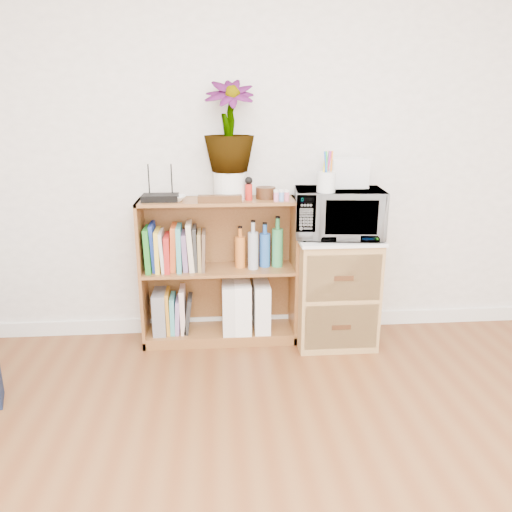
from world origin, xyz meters
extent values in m
cube|color=white|center=(0.00, 2.24, 0.05)|extent=(4.00, 0.02, 0.10)
cube|color=brown|center=(-0.35, 2.10, 0.47)|extent=(1.00, 0.30, 0.95)
cube|color=#9E7542|center=(0.40, 2.02, 0.35)|extent=(0.50, 0.45, 0.70)
imported|color=silver|center=(0.40, 2.02, 0.87)|extent=(0.58, 0.42, 0.30)
cylinder|color=silver|center=(0.29, 1.90, 1.08)|extent=(0.11, 0.11, 0.12)
cube|color=white|center=(0.47, 2.11, 1.11)|extent=(0.23, 0.19, 0.18)
cube|color=black|center=(-0.70, 2.08, 0.97)|extent=(0.22, 0.15, 0.04)
imported|color=white|center=(-0.61, 2.07, 0.97)|extent=(0.13, 0.13, 0.03)
cylinder|color=white|center=(-0.27, 2.12, 1.03)|extent=(0.20, 0.20, 0.17)
imported|color=#2A692A|center=(-0.27, 2.12, 1.39)|extent=(0.31, 0.31, 0.55)
cube|color=#3C2410|center=(-0.34, 2.00, 0.97)|extent=(0.27, 0.07, 0.04)
cylinder|color=red|center=(-0.16, 2.06, 1.00)|extent=(0.04, 0.04, 0.10)
cylinder|color=#341F0E|center=(-0.05, 2.11, 0.99)|extent=(0.12, 0.12, 0.07)
cube|color=pink|center=(0.04, 2.01, 0.98)|extent=(0.11, 0.04, 0.06)
cube|color=slate|center=(-0.74, 2.10, 0.21)|extent=(0.08, 0.22, 0.28)
cube|color=silver|center=(-0.28, 2.09, 0.24)|extent=(0.10, 0.27, 0.33)
cube|color=white|center=(-0.20, 2.09, 0.24)|extent=(0.11, 0.27, 0.34)
cube|color=white|center=(-0.07, 2.09, 0.23)|extent=(0.10, 0.26, 0.32)
cube|color=#217D25|center=(-0.79, 2.10, 0.64)|extent=(0.04, 0.20, 0.28)
cube|color=#1C36AA|center=(-0.76, 2.10, 0.65)|extent=(0.04, 0.20, 0.30)
cube|color=yellow|center=(-0.73, 2.10, 0.63)|extent=(0.03, 0.20, 0.27)
cube|color=silver|center=(-0.71, 2.10, 0.63)|extent=(0.04, 0.20, 0.26)
cube|color=#B21F1E|center=(-0.67, 2.10, 0.62)|extent=(0.04, 0.20, 0.23)
cube|color=#DA5B26|center=(-0.64, 2.10, 0.64)|extent=(0.05, 0.20, 0.29)
cube|color=teal|center=(-0.60, 2.10, 0.64)|extent=(0.03, 0.20, 0.29)
cube|color=slate|center=(-0.56, 2.10, 0.62)|extent=(0.04, 0.20, 0.24)
cube|color=beige|center=(-0.53, 2.10, 0.65)|extent=(0.05, 0.20, 0.31)
cube|color=#2B2B2B|center=(-0.50, 2.10, 0.64)|extent=(0.03, 0.20, 0.28)
cube|color=olive|center=(-0.47, 2.10, 0.62)|extent=(0.02, 0.20, 0.25)
cube|color=brown|center=(-0.45, 2.10, 0.62)|extent=(0.03, 0.20, 0.25)
cylinder|color=orange|center=(-0.21, 2.10, 0.63)|extent=(0.07, 0.07, 0.26)
cylinder|color=#A8B1BF|center=(-0.13, 2.10, 0.65)|extent=(0.07, 0.07, 0.31)
cylinder|color=blue|center=(-0.05, 2.10, 0.64)|extent=(0.07, 0.07, 0.28)
cylinder|color=#379855|center=(0.03, 2.10, 0.66)|extent=(0.07, 0.07, 0.32)
cube|color=orange|center=(-0.69, 2.10, 0.21)|extent=(0.03, 0.19, 0.28)
cube|color=teal|center=(-0.66, 2.10, 0.19)|extent=(0.03, 0.19, 0.25)
cube|color=#8C6EA5|center=(-0.63, 2.10, 0.18)|extent=(0.04, 0.19, 0.23)
cube|color=beige|center=(-0.59, 2.10, 0.22)|extent=(0.04, 0.19, 0.30)
cube|color=black|center=(-0.56, 2.10, 0.19)|extent=(0.06, 0.19, 0.24)
camera|label=1|loc=(-0.36, -1.00, 1.48)|focal=35.00mm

